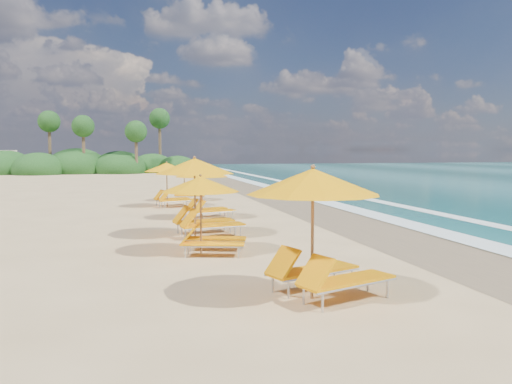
% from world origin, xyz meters
% --- Properties ---
extents(ground, '(160.00, 160.00, 0.00)m').
position_xyz_m(ground, '(0.00, 0.00, 0.00)').
color(ground, tan).
rests_on(ground, ground).
extents(wet_sand, '(4.00, 160.00, 0.01)m').
position_xyz_m(wet_sand, '(4.00, 0.00, 0.01)').
color(wet_sand, '#8E7954').
rests_on(wet_sand, ground).
extents(surf_foam, '(4.00, 160.00, 0.01)m').
position_xyz_m(surf_foam, '(6.70, 0.00, 0.03)').
color(surf_foam, white).
rests_on(surf_foam, ground).
extents(station_0, '(3.29, 3.22, 2.57)m').
position_xyz_m(station_0, '(-1.23, -10.17, 1.44)').
color(station_0, olive).
rests_on(station_0, ground).
extents(station_1, '(2.73, 2.65, 2.18)m').
position_xyz_m(station_1, '(-2.74, -5.47, 1.22)').
color(station_1, olive).
rests_on(station_1, ground).
extents(station_2, '(3.11, 2.95, 2.64)m').
position_xyz_m(station_2, '(-2.50, -2.58, 1.48)').
color(station_2, olive).
rests_on(station_2, ground).
extents(station_3, '(2.72, 2.62, 2.22)m').
position_xyz_m(station_3, '(-1.73, 1.69, 1.25)').
color(station_3, olive).
rests_on(station_3, ground).
extents(station_4, '(2.80, 2.70, 2.27)m').
position_xyz_m(station_4, '(-2.81, 6.50, 1.27)').
color(station_4, olive).
rests_on(station_4, ground).
extents(station_5, '(2.60, 2.51, 2.09)m').
position_xyz_m(station_5, '(-1.67, 9.29, 1.17)').
color(station_5, olive).
rests_on(station_5, ground).
extents(treeline, '(25.80, 8.80, 9.74)m').
position_xyz_m(treeline, '(-9.94, 45.51, 1.00)').
color(treeline, '#163D14').
rests_on(treeline, ground).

